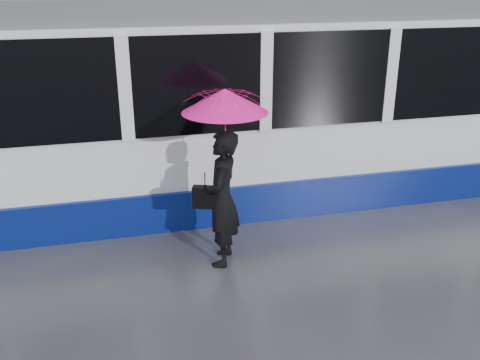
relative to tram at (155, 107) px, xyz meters
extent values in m
plane|color=#2D2D32|center=(0.42, -2.50, -1.64)|extent=(90.00, 90.00, 0.00)
cube|color=#3F3D38|center=(0.42, -0.72, -1.63)|extent=(34.00, 0.07, 0.02)
cube|color=#3F3D38|center=(0.42, 0.72, -1.63)|extent=(34.00, 0.07, 0.02)
cube|color=white|center=(0.00, 0.00, -0.11)|extent=(24.00, 2.40, 2.95)
cube|color=navy|center=(0.00, 0.00, -1.33)|extent=(24.00, 2.56, 0.62)
cube|color=black|center=(0.00, 0.00, 0.56)|extent=(23.00, 2.48, 1.40)
cube|color=#505357|center=(0.00, 0.00, 1.54)|extent=(23.60, 2.20, 0.35)
imported|color=black|center=(0.59, -2.31, -0.72)|extent=(0.65, 0.78, 1.84)
imported|color=#FB155C|center=(0.64, -2.31, 0.30)|extent=(1.30, 1.31, 0.92)
cone|color=#FB155C|center=(0.64, -2.31, 0.58)|extent=(1.39, 1.39, 0.30)
cylinder|color=black|center=(0.64, -2.31, 0.76)|extent=(0.01, 0.01, 0.07)
cylinder|color=black|center=(0.72, -2.29, -0.05)|extent=(0.02, 0.02, 0.80)
cube|color=black|center=(0.37, -2.29, -0.68)|extent=(0.36, 0.25, 0.28)
cylinder|color=black|center=(0.37, -2.29, -0.44)|extent=(0.01, 0.01, 0.18)
camera|label=1|loc=(-0.78, -8.57, 2.05)|focal=40.00mm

